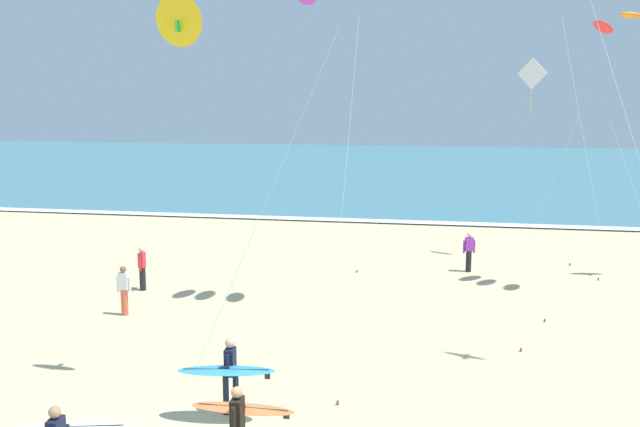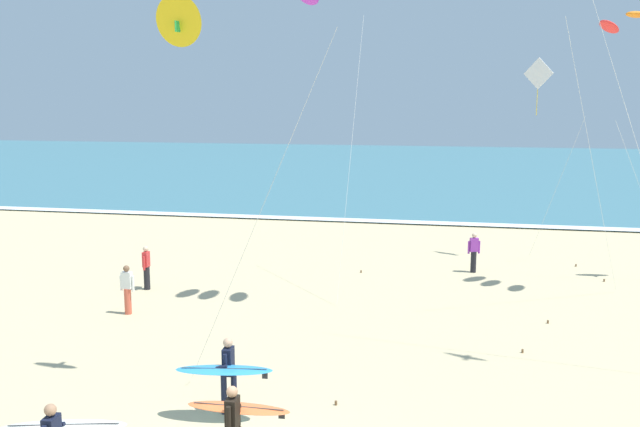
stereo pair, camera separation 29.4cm
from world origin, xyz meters
name	(u,v)px [view 1 (the left image)]	position (x,y,z in m)	size (l,w,h in m)	color
ocean_water	(407,168)	(0.00, 56.30, 0.04)	(160.00, 60.00, 0.08)	teal
shoreline_foam	(377,221)	(0.00, 26.60, 0.09)	(160.00, 1.01, 0.01)	white
surfer_lead	(228,371)	(-0.88, 2.62, 1.05)	(2.15, 0.98, 1.71)	black
surfer_third	(240,418)	(0.00, 0.56, 1.04)	(1.98, 0.90, 1.71)	black
kite_arc_amber_far	(630,23)	(9.51, 14.45, 9.29)	(4.08, 5.16, 9.63)	red
kite_diamond_ivory_close	(533,79)	(7.05, 19.21, 7.54)	(2.34, 1.46, 8.43)	white
kite_delta_golden_outer	(181,22)	(-2.29, 4.17, 8.48)	(4.29, 0.87, 9.10)	yellow
bystander_purple_top	(469,252)	(4.61, 16.39, 0.81)	(0.48, 0.27, 1.59)	black
bystander_red_top	(142,268)	(-6.95, 11.59, 0.81)	(0.22, 0.50, 1.59)	black
bystander_white_top	(124,290)	(-6.29, 8.82, 0.81)	(0.50, 0.22, 1.59)	#D8593F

